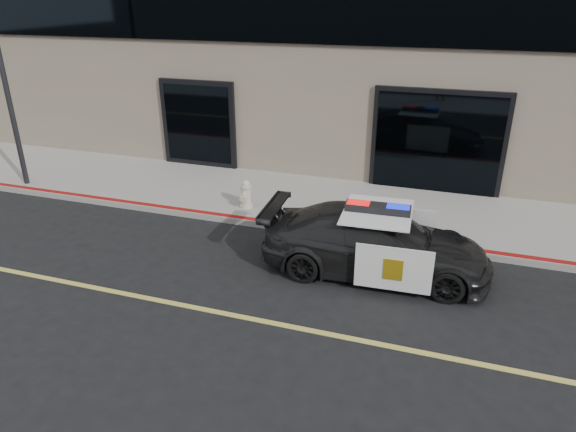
% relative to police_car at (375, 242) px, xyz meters
% --- Properties ---
extents(ground, '(120.00, 120.00, 0.00)m').
position_rel_police_car_xyz_m(ground, '(1.81, -2.28, -0.65)').
color(ground, black).
rests_on(ground, ground).
extents(sidewalk_n, '(60.00, 3.50, 0.15)m').
position_rel_police_car_xyz_m(sidewalk_n, '(1.81, 2.97, -0.58)').
color(sidewalk_n, gray).
rests_on(sidewalk_n, ground).
extents(police_car, '(2.27, 4.60, 1.45)m').
position_rel_police_car_xyz_m(police_car, '(0.00, 0.00, 0.00)').
color(police_car, black).
rests_on(police_car, ground).
extents(fire_hydrant, '(0.33, 0.46, 0.72)m').
position_rel_police_car_xyz_m(fire_hydrant, '(-3.55, 1.95, -0.16)').
color(fire_hydrant, beige).
rests_on(fire_hydrant, sidewalk_n).
extents(street_light, '(0.14, 1.27, 5.00)m').
position_rel_police_car_xyz_m(street_light, '(-10.12, 1.55, 2.26)').
color(street_light, black).
rests_on(street_light, sidewalk_n).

